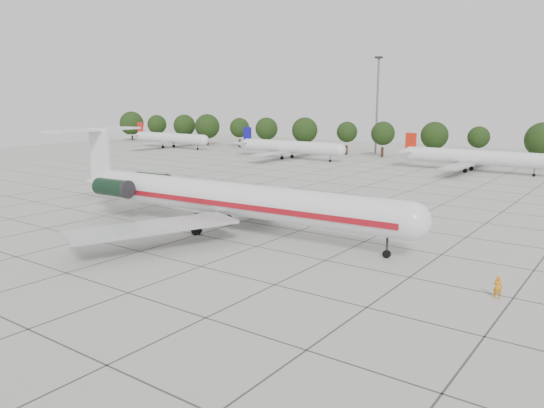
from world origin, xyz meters
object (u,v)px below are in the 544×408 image
Objects in this scene: bg_airliner_c at (473,158)px; floodlight_mast at (377,100)px; main_airliner at (217,197)px; bg_airliner_a at (170,138)px; bg_airliner_b at (290,147)px; ground_crew at (498,287)px.

floodlight_mast is at bearing 144.78° from bg_airliner_c.
main_airliner reaches higher than bg_airliner_a.
bg_airliner_b is (-33.77, 64.68, -0.91)m from main_airliner.
main_airliner is 1.64× the size of bg_airliner_c.
main_airliner is 1.81× the size of floodlight_mast.
bg_airliner_b is at bearing 114.23° from main_airliner.
floodlight_mast is (11.43, 24.50, 11.37)m from bg_airliner_b.
ground_crew is (30.66, -3.56, -2.95)m from main_airliner.
floodlight_mast is (-31.77, 22.43, 11.37)m from bg_airliner_c.
ground_crew is at bearing -9.96° from main_airliner.
bg_airliner_b is 29.33m from floodlight_mast.
floodlight_mast is (57.71, 20.54, 11.37)m from bg_airliner_a.
bg_airliner_a is 46.45m from bg_airliner_b.
bg_airliner_c is at bearing 2.75° from bg_airliner_b.
bg_airliner_b is at bearing -4.89° from bg_airliner_a.
bg_airliner_a is at bearing 136.05° from main_airliner.
bg_airliner_a is 89.50m from bg_airliner_c.
bg_airliner_b is 43.25m from bg_airliner_c.
main_airliner is 26.56× the size of ground_crew.
bg_airliner_a is at bearing 175.11° from bg_airliner_b.
main_airliner is at bearing -62.43° from bg_airliner_b.
bg_airliner_a is 1.11× the size of floodlight_mast.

